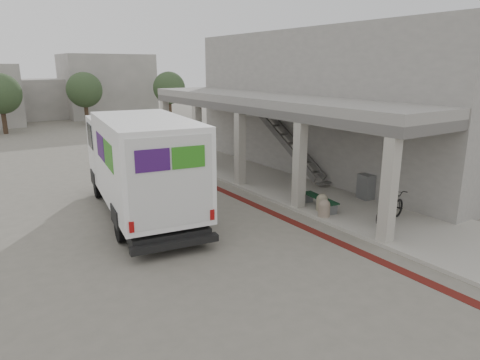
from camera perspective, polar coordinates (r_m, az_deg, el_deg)
ground at (r=14.97m, az=2.92°, el=-5.84°), size 120.00×120.00×0.00m
bike_lane_stripe at (r=17.04m, az=1.60°, el=-3.18°), size 0.35×40.00×0.01m
sidewalk at (r=17.51m, az=13.49°, el=-2.91°), size 4.40×28.00×0.12m
transit_building at (r=21.95m, az=10.45°, el=9.73°), size 7.60×17.00×7.00m
distant_backdrop at (r=47.47m, az=-27.53°, el=10.16°), size 28.00×10.00×6.50m
tree_left at (r=39.39m, az=-29.31°, el=9.99°), size 3.20×3.20×4.80m
tree_mid at (r=42.53m, az=-20.03°, el=11.21°), size 3.20×3.20×4.80m
tree_right at (r=44.25m, az=-9.43°, el=12.01°), size 3.20×3.20×4.80m
fedex_truck at (r=15.80m, az=-13.18°, el=2.26°), size 3.83×8.84×3.65m
bench at (r=16.33m, az=10.63°, el=-2.70°), size 0.67×1.88×0.43m
bollard_near at (r=15.50m, az=11.16°, el=-3.66°), size 0.42×0.42×0.63m
bollard_far at (r=16.14m, az=10.87°, el=-2.90°), size 0.42×0.42×0.63m
utility_cabinet at (r=17.91m, az=16.44°, el=-0.85°), size 0.52×0.65×1.00m
bicycle_black at (r=15.55m, az=19.36°, el=-3.43°), size 2.06×1.09×1.03m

